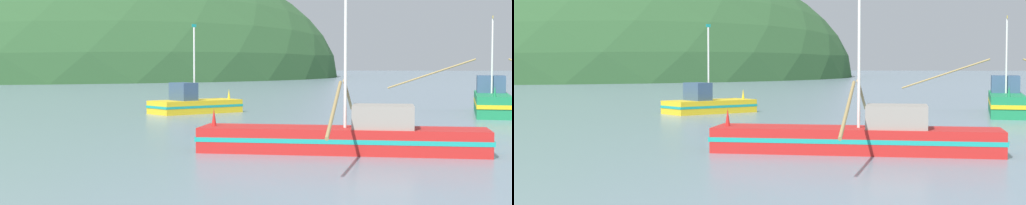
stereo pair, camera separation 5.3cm
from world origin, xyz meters
TOP-DOWN VIEW (x-y plane):
  - fishing_boat_red at (-0.92, 21.06)m, footprint 11.32×15.04m
  - fishing_boat_green at (7.75, 45.37)m, footprint 14.00×11.58m
  - fishing_boat_yellow at (-12.53, 42.70)m, footprint 6.20×6.47m

SIDE VIEW (x-z plane):
  - fishing_boat_yellow at x=-12.53m, z-range -2.46..3.69m
  - fishing_boat_red at x=-0.92m, z-range -3.07..4.34m
  - fishing_boat_green at x=7.75m, z-range -2.43..4.26m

